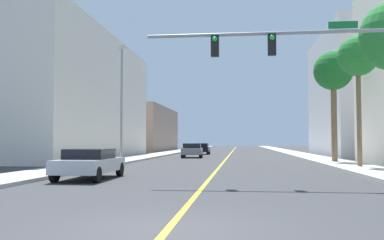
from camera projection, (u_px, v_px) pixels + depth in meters
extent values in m
plane|color=#38383A|center=(229.00, 155.00, 49.56)|extent=(192.00, 192.00, 0.00)
cube|color=#B2ADA3|center=(160.00, 154.00, 50.49)|extent=(2.77, 168.00, 0.15)
cube|color=beige|center=(301.00, 155.00, 48.63)|extent=(2.77, 168.00, 0.15)
cube|color=yellow|center=(229.00, 155.00, 49.56)|extent=(0.16, 144.00, 0.01)
cube|color=silver|center=(45.00, 98.00, 41.88)|extent=(14.15, 27.12, 11.68)
cube|color=gray|center=(133.00, 129.00, 70.85)|extent=(11.43, 23.01, 7.14)
cube|color=silver|center=(367.00, 94.00, 48.86)|extent=(10.15, 18.92, 14.02)
cylinder|color=gray|center=(268.00, 33.00, 16.75)|extent=(9.55, 0.14, 0.14)
cube|color=black|center=(272.00, 45.00, 16.71)|extent=(0.32, 0.24, 0.84)
sphere|color=green|center=(272.00, 38.00, 16.59)|extent=(0.20, 0.20, 0.20)
cube|color=black|center=(215.00, 46.00, 16.96)|extent=(0.32, 0.24, 0.84)
sphere|color=green|center=(215.00, 39.00, 16.84)|extent=(0.20, 0.20, 0.20)
cube|color=#147233|center=(343.00, 25.00, 16.44)|extent=(1.10, 0.04, 0.28)
cylinder|color=gray|center=(121.00, 105.00, 31.21)|extent=(0.16, 0.16, 8.24)
cube|color=beige|center=(122.00, 47.00, 31.42)|extent=(0.56, 0.28, 0.20)
cone|color=#287F33|center=(376.00, 44.00, 20.18)|extent=(1.25, 1.24, 1.89)
cone|color=#287F33|center=(382.00, 37.00, 18.97)|extent=(1.16, 1.49, 1.66)
cylinder|color=brown|center=(359.00, 111.00, 25.47)|extent=(0.28, 0.28, 6.60)
sphere|color=#287F33|center=(358.00, 56.00, 25.63)|extent=(2.42, 2.42, 2.42)
cone|color=#287F33|center=(371.00, 59.00, 25.49)|extent=(0.50, 1.20, 1.15)
cone|color=#287F33|center=(359.00, 61.00, 26.27)|extent=(1.43, 0.87, 1.32)
cone|color=#287F33|center=(351.00, 61.00, 26.33)|extent=(1.45, 0.89, 1.14)
cone|color=#287F33|center=(345.00, 59.00, 25.70)|extent=(0.45, 1.03, 1.18)
cone|color=#287F33|center=(353.00, 57.00, 25.08)|extent=(1.08, 0.90, 1.22)
cone|color=#287F33|center=(365.00, 57.00, 24.92)|extent=(1.32, 0.79, 1.21)
cylinder|color=brown|center=(334.00, 116.00, 31.67)|extent=(0.43, 0.43, 6.74)
sphere|color=#1E6B28|center=(333.00, 71.00, 31.84)|extent=(2.90, 2.90, 2.90)
cone|color=#1E6B28|center=(345.00, 73.00, 31.80)|extent=(0.54, 1.69, 1.36)
cone|color=#1E6B28|center=(335.00, 75.00, 32.61)|extent=(1.69, 1.03, 1.28)
cone|color=#1E6B28|center=(323.00, 75.00, 32.52)|extent=(1.04, 1.00, 1.47)
cone|color=#1E6B28|center=(326.00, 72.00, 31.34)|extent=(1.29, 1.53, 1.41)
cone|color=#1E6B28|center=(340.00, 71.00, 30.98)|extent=(1.20, 0.70, 1.51)
cube|color=#BCBCC1|center=(90.00, 165.00, 18.39)|extent=(1.94, 4.38, 0.56)
cube|color=black|center=(90.00, 154.00, 18.36)|extent=(1.70, 2.08, 0.42)
cylinder|color=black|center=(97.00, 175.00, 16.66)|extent=(0.22, 0.64, 0.64)
cylinder|color=black|center=(54.00, 174.00, 16.85)|extent=(0.22, 0.64, 0.64)
cylinder|color=black|center=(120.00, 169.00, 19.90)|extent=(0.22, 0.64, 0.64)
cylinder|color=black|center=(84.00, 169.00, 20.09)|extent=(0.22, 0.64, 0.64)
cube|color=black|center=(202.00, 149.00, 53.25)|extent=(1.83, 3.98, 0.60)
cube|color=black|center=(202.00, 145.00, 53.00)|extent=(1.61, 1.97, 0.45)
cylinder|color=black|center=(197.00, 151.00, 54.76)|extent=(0.22, 0.64, 0.64)
cylinder|color=black|center=(209.00, 151.00, 54.57)|extent=(0.22, 0.64, 0.64)
cylinder|color=black|center=(194.00, 152.00, 51.90)|extent=(0.22, 0.64, 0.64)
cylinder|color=black|center=(208.00, 152.00, 51.72)|extent=(0.22, 0.64, 0.64)
cube|color=slate|center=(192.00, 151.00, 42.39)|extent=(2.10, 3.90, 0.62)
cube|color=black|center=(192.00, 146.00, 42.39)|extent=(1.77, 1.90, 0.47)
cylinder|color=black|center=(185.00, 154.00, 43.79)|extent=(0.25, 0.65, 0.64)
cylinder|color=black|center=(201.00, 154.00, 43.67)|extent=(0.25, 0.65, 0.64)
cylinder|color=black|center=(182.00, 155.00, 41.08)|extent=(0.25, 0.65, 0.64)
cylinder|color=black|center=(200.00, 155.00, 40.96)|extent=(0.25, 0.65, 0.64)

